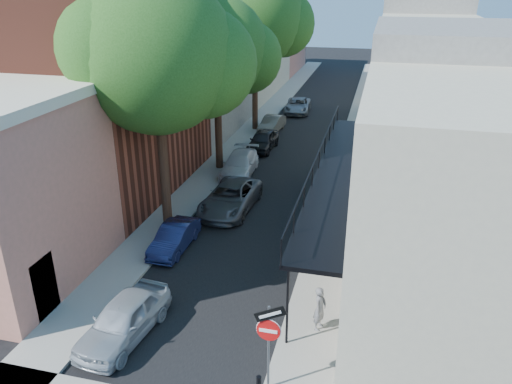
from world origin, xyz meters
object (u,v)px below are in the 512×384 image
Objects in this scene: oak_near at (167,57)px; parked_car_e at (263,141)px; sign_post at (269,334)px; parked_car_f at (272,124)px; parked_car_c at (231,198)px; parked_car_b at (174,238)px; parked_car_a at (124,319)px; parked_car_g at (298,106)px; parked_car_d at (240,164)px; pedestrian at (320,308)px; oak_far at (262,19)px; oak_mid at (224,52)px.

oak_near reaches higher than parked_car_e.
sign_post is 0.82× the size of parked_car_f.
parked_car_c is at bearing -83.66° from parked_car_e.
parked_car_a is at bearing -82.47° from parked_car_b.
parked_car_f is (-5.60, 25.91, -1.44)m from sign_post.
oak_near is 2.33× the size of parked_car_c.
parked_car_e is at bearing -96.70° from parked_car_g.
oak_near is at bearing 125.09° from sign_post.
pedestrian is (6.56, -13.42, 0.25)m from parked_car_d.
parked_car_b is 18.93m from parked_car_f.
parked_car_d is 9.48m from parked_car_f.
sign_post is at bearing -54.91° from oak_near.
oak_near is at bearing -98.39° from parked_car_g.
parked_car_e is (-0.13, 20.18, -0.02)m from parked_car_a.
oak_near is at bearing -101.60° from parked_car_d.
pedestrian is at bearing -68.29° from parked_car_f.
parked_car_f is 2.32× the size of pedestrian.
parked_car_c is at bearing 47.59° from oak_near.
parked_car_c is 1.26× the size of parked_car_e.
oak_far is 16.79m from parked_car_c.
parked_car_b is at bearing -71.57° from oak_near.
oak_near is at bearing -130.31° from parked_car_c.
parked_car_a reaches higher than parked_car_g.
parked_car_g is at bearing 92.41° from parked_car_c.
parked_car_c is 9.94m from parked_car_e.
parked_car_d reaches higher than parked_car_b.
oak_mid reaches higher than parked_car_e.
oak_far is (-6.51, 26.30, 6.22)m from sign_post.
sign_post is 32.70m from parked_car_g.
parked_car_d is at bearing -83.88° from parked_car_f.
parked_car_c is 14.51m from parked_car_f.
oak_mid is (-0.05, 7.97, -0.82)m from oak_near.
sign_post is at bearing -49.49° from parked_car_b.
parked_car_a is 1.02× the size of parked_car_e.
parked_car_d is at bearing 97.84° from parked_car_a.
parked_car_b is 14.39m from parked_car_e.
parked_car_b is at bearing -89.64° from parked_car_e.
parked_car_f is at bearing 87.22° from parked_car_d.
oak_near reaches higher than parked_car_f.
parked_car_c is at bearing 50.94° from pedestrian.
sign_post is at bearing -85.57° from parked_car_g.
parked_car_g is (0.93, 6.42, 0.02)m from parked_car_f.
oak_mid is at bearing 45.45° from pedestrian.
parked_car_d is at bearing 43.29° from pedestrian.
oak_far reaches higher than parked_car_d.
parked_car_a is at bearing -91.89° from parked_car_d.
parked_car_g is (0.42, 31.15, -0.06)m from parked_car_a.
parked_car_e is 19.40m from pedestrian.
parked_car_b is at bearing -84.98° from parked_car_f.
parked_car_d is (0.26, 9.45, 0.09)m from parked_car_b.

